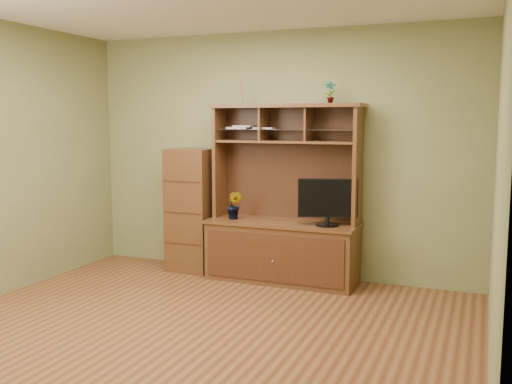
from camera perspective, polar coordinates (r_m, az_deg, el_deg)
The scene contains 8 objects.
room at distance 4.55m, azimuth -6.51°, elevation 2.37°, with size 4.54×4.04×2.74m.
media_hutch at distance 6.17m, azimuth 2.72°, elevation -4.10°, with size 1.66×0.61×1.90m.
monitor at distance 5.88m, azimuth 7.17°, elevation -0.90°, with size 0.60×0.24×0.49m.
orchid_plant at distance 6.24m, azimuth -2.16°, elevation -1.33°, with size 0.17×0.14×0.31m, color #366121.
top_plant at distance 5.99m, azimuth 7.41°, elevation 9.86°, with size 0.12×0.08×0.23m, color #375E21.
reed_diffuser at distance 6.32m, azimuth -1.53°, elevation 9.67°, with size 0.05×0.05×0.26m.
magazines at distance 6.28m, azimuth -0.75°, elevation 6.47°, with size 0.55×0.20×0.04m.
side_cabinet at distance 6.61m, azimuth -6.40°, elevation -1.78°, with size 0.50×0.46×1.41m.
Camera 1 is at (2.18, -3.98, 1.73)m, focal length 40.00 mm.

